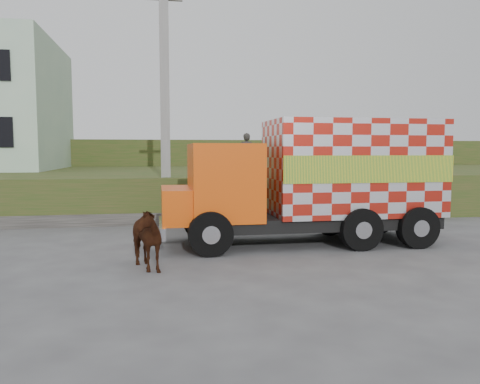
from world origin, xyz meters
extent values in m
plane|color=#474749|center=(0.00, 0.00, 0.00)|extent=(120.00, 120.00, 0.00)
cube|color=#284717|center=(0.00, 10.00, 0.75)|extent=(40.00, 12.00, 1.50)
cube|color=#284717|center=(0.00, 22.00, 1.50)|extent=(40.00, 12.00, 3.00)
cube|color=#595651|center=(-2.00, 4.20, 0.20)|extent=(16.00, 0.50, 0.40)
cube|color=gray|center=(-1.00, 4.60, 4.00)|extent=(0.30, 0.30, 8.00)
cube|color=black|center=(2.57, 0.46, 0.60)|extent=(6.27, 2.06, 0.32)
cube|color=#DB4A0B|center=(0.36, 0.44, 1.61)|extent=(1.67, 2.13, 1.84)
cube|color=#DB4A0B|center=(-0.70, 0.44, 1.06)|extent=(0.93, 1.94, 0.83)
cube|color=silver|center=(3.67, 0.46, 1.93)|extent=(4.25, 2.23, 2.39)
cube|color=yellow|center=(3.68, -0.66, 1.93)|extent=(4.23, 0.06, 0.64)
cube|color=yellow|center=(3.67, 1.59, 1.93)|extent=(4.23, 0.06, 0.64)
cube|color=silver|center=(-1.16, 0.44, 0.51)|extent=(0.15, 2.12, 0.28)
cylinder|color=black|center=(-0.09, -0.62, 0.51)|extent=(1.01, 0.33, 1.01)
cylinder|color=black|center=(-0.11, 1.50, 0.51)|extent=(1.01, 0.33, 1.01)
cylinder|color=black|center=(3.50, -0.60, 0.51)|extent=(1.01, 0.33, 1.01)
cylinder|color=black|center=(3.48, 1.52, 0.51)|extent=(1.01, 0.33, 1.01)
cylinder|color=black|center=(4.97, -0.59, 0.51)|extent=(1.01, 0.33, 1.01)
cylinder|color=black|center=(4.96, 1.53, 0.51)|extent=(1.01, 0.33, 1.01)
imported|color=black|center=(-1.58, -1.52, 0.63)|extent=(1.21, 1.64, 1.26)
imported|color=#2D2A28|center=(1.83, 5.33, 2.25)|extent=(0.64, 0.53, 1.49)
camera|label=1|loc=(-1.19, -10.92, 2.36)|focal=35.00mm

